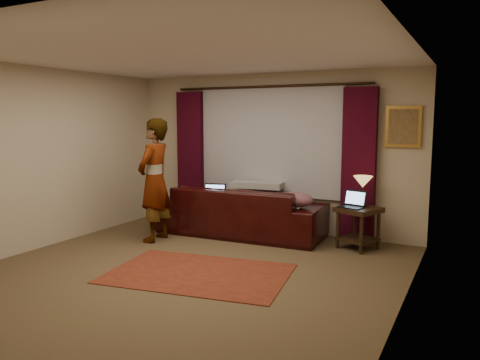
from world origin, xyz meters
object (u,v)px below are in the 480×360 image
Objects in this scene: end_table at (358,228)px; person at (155,180)px; laptop_sofa at (213,193)px; tiffany_lamp at (363,191)px; sofa at (241,202)px; laptop_table at (351,200)px.

person reaches higher than end_table.
laptop_sofa is 0.21× the size of person.
end_table is 0.53m from tiffany_lamp.
laptop_sofa is 0.65× the size of end_table.
sofa reaches higher than end_table.
person is at bearing -161.71° from end_table.
person reaches higher than laptop_sofa.
person is at bearing -148.76° from laptop_table.
tiffany_lamp is (1.91, 0.12, 0.29)m from sofa.
sofa is 4.37× the size of end_table.
person is at bearing -160.06° from tiffany_lamp.
end_table is 0.44m from laptop_table.
laptop_table is at bearing -119.82° from tiffany_lamp.
person is (-2.91, -1.05, 0.11)m from tiffany_lamp.
laptop_sofa is 2.22m from laptop_table.
laptop_table is 0.19× the size of person.
laptop_table is (1.79, -0.08, 0.19)m from sofa.
end_table is 3.10m from person.
sofa reaches higher than laptop_sofa.
sofa is 0.47m from laptop_sofa.
end_table is 1.71× the size of laptop_table.
tiffany_lamp is 1.23× the size of laptop_table.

